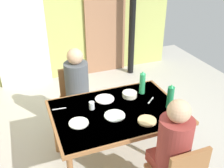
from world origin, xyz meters
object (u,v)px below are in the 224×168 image
at_px(dining_table, 117,116).
at_px(chair_far_diner, 76,96).
at_px(serving_bowl_center, 130,94).
at_px(person_far_diner, 77,82).
at_px(water_bottle_green_near, 170,97).
at_px(water_bottle_green_far, 142,83).
at_px(person_near_diner, 173,142).

distance_m(dining_table, chair_far_diner, 0.90).
height_order(dining_table, serving_bowl_center, serving_bowl_center).
bearing_deg(person_far_diner, dining_table, 110.19).
distance_m(water_bottle_green_near, serving_bowl_center, 0.49).
xyz_separation_m(water_bottle_green_near, serving_bowl_center, (-0.31, 0.37, -0.11)).
height_order(chair_far_diner, serving_bowl_center, chair_far_diner).
bearing_deg(dining_table, serving_bowl_center, 41.32).
bearing_deg(chair_far_diner, dining_table, 107.13).
height_order(water_bottle_green_near, serving_bowl_center, water_bottle_green_near).
bearing_deg(water_bottle_green_far, water_bottle_green_near, -70.37).
bearing_deg(water_bottle_green_near, person_near_diner, -119.09).
xyz_separation_m(chair_far_diner, person_near_diner, (0.51, -1.55, 0.28)).
relative_size(person_near_diner, water_bottle_green_far, 2.66).
bearing_deg(chair_far_diner, water_bottle_green_far, 138.46).
xyz_separation_m(chair_far_diner, serving_bowl_center, (0.51, -0.62, 0.26)).
xyz_separation_m(dining_table, water_bottle_green_far, (0.42, 0.24, 0.20)).
bearing_deg(person_far_diner, water_bottle_green_near, 133.74).
relative_size(chair_far_diner, person_far_diner, 1.13).
bearing_deg(water_bottle_green_far, person_far_diner, 145.59).
height_order(person_far_diner, water_bottle_green_near, person_far_diner).
xyz_separation_m(dining_table, chair_far_diner, (-0.26, 0.84, -0.16)).
relative_size(dining_table, serving_bowl_center, 8.21).
height_order(dining_table, water_bottle_green_far, water_bottle_green_far).
height_order(dining_table, water_bottle_green_near, water_bottle_green_near).
relative_size(dining_table, water_bottle_green_far, 4.83).
distance_m(person_near_diner, person_far_diner, 1.50).
xyz_separation_m(dining_table, water_bottle_green_near, (0.56, -0.15, 0.20)).
bearing_deg(person_far_diner, serving_bowl_center, 136.19).
xyz_separation_m(dining_table, person_near_diner, (0.25, -0.70, 0.12)).
xyz_separation_m(person_near_diner, person_far_diner, (-0.51, 1.41, 0.00)).
bearing_deg(person_near_diner, serving_bowl_center, 90.04).
bearing_deg(person_far_diner, person_near_diner, 109.82).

